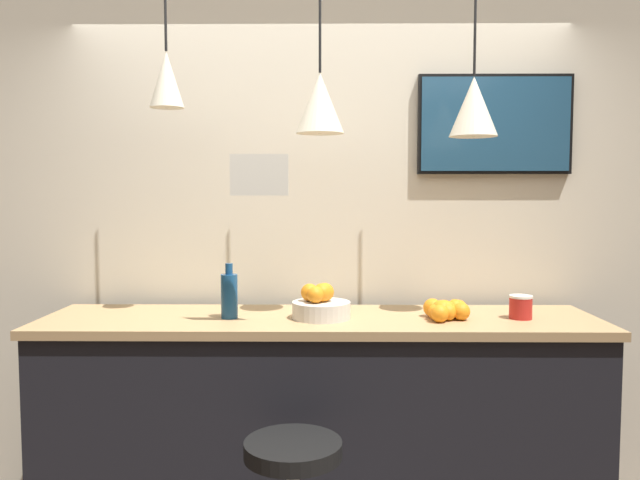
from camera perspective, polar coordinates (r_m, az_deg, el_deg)
back_wall at (r=3.23m, az=0.08°, el=0.72°), size 8.00×0.06×2.90m
service_counter at (r=3.00m, az=0.00°, el=-17.26°), size 2.51×0.63×1.09m
fruit_bowl at (r=2.80m, az=0.04°, el=-5.97°), size 0.26×0.26×0.16m
orange_pile at (r=2.85m, az=11.36°, el=-6.30°), size 0.20×0.22×0.09m
juice_bottle at (r=2.83m, az=-8.29°, el=-5.00°), size 0.07×0.07×0.25m
spread_jar at (r=2.94m, az=17.87°, el=-5.85°), size 0.10×0.10×0.11m
pendant_lamp_left at (r=2.93m, az=-13.85°, el=14.13°), size 0.15×0.15×0.77m
pendant_lamp_middle at (r=2.83m, az=-0.00°, el=12.45°), size 0.22×0.22×0.89m
pendant_lamp_right at (r=2.90m, az=13.88°, el=11.82°), size 0.21×0.21×0.90m
mounted_tv at (r=3.30m, az=15.69°, el=10.14°), size 0.77×0.04×0.50m
hanging_menu_board at (r=2.58m, az=-5.59°, el=5.96°), size 0.24×0.01×0.17m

